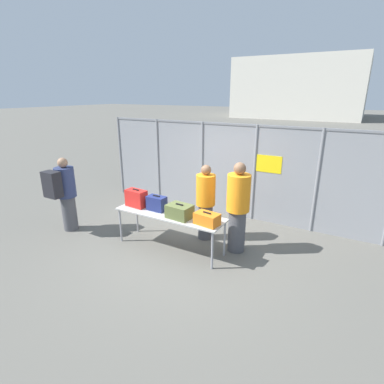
{
  "coord_description": "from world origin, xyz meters",
  "views": [
    {
      "loc": [
        2.84,
        -4.6,
        3.0
      ],
      "look_at": [
        -0.07,
        0.49,
        1.05
      ],
      "focal_mm": 28.0,
      "sensor_mm": 36.0,
      "label": 1
    }
  ],
  "objects_px": {
    "suitcase_red": "(136,198)",
    "suitcase_olive": "(180,211)",
    "suitcase_orange": "(207,219)",
    "utility_trailer": "(341,189)",
    "security_worker_near": "(206,201)",
    "security_worker_far": "(238,207)",
    "suitcase_navy": "(157,203)",
    "inspection_table": "(170,216)",
    "traveler_hooded": "(64,192)"
  },
  "relations": [
    {
      "from": "utility_trailer",
      "to": "suitcase_olive",
      "type": "bearing_deg",
      "value": -118.42
    },
    {
      "from": "inspection_table",
      "to": "suitcase_red",
      "type": "height_order",
      "value": "suitcase_red"
    },
    {
      "from": "suitcase_olive",
      "to": "suitcase_orange",
      "type": "height_order",
      "value": "suitcase_olive"
    },
    {
      "from": "suitcase_red",
      "to": "traveler_hooded",
      "type": "distance_m",
      "value": 1.73
    },
    {
      "from": "suitcase_olive",
      "to": "suitcase_navy",
      "type": "bearing_deg",
      "value": 170.88
    },
    {
      "from": "suitcase_red",
      "to": "suitcase_olive",
      "type": "distance_m",
      "value": 1.09
    },
    {
      "from": "inspection_table",
      "to": "suitcase_navy",
      "type": "bearing_deg",
      "value": 177.01
    },
    {
      "from": "inspection_table",
      "to": "traveler_hooded",
      "type": "relative_size",
      "value": 1.34
    },
    {
      "from": "suitcase_red",
      "to": "suitcase_orange",
      "type": "bearing_deg",
      "value": -2.65
    },
    {
      "from": "security_worker_near",
      "to": "suitcase_orange",
      "type": "bearing_deg",
      "value": 100.6
    },
    {
      "from": "suitcase_navy",
      "to": "suitcase_olive",
      "type": "bearing_deg",
      "value": -9.12
    },
    {
      "from": "suitcase_red",
      "to": "suitcase_orange",
      "type": "height_order",
      "value": "suitcase_red"
    },
    {
      "from": "inspection_table",
      "to": "security_worker_far",
      "type": "height_order",
      "value": "security_worker_far"
    },
    {
      "from": "suitcase_red",
      "to": "utility_trailer",
      "type": "xyz_separation_m",
      "value": [
        3.56,
        4.5,
        -0.5
      ]
    },
    {
      "from": "suitcase_red",
      "to": "traveler_hooded",
      "type": "relative_size",
      "value": 0.27
    },
    {
      "from": "suitcase_orange",
      "to": "utility_trailer",
      "type": "height_order",
      "value": "suitcase_orange"
    },
    {
      "from": "suitcase_navy",
      "to": "utility_trailer",
      "type": "bearing_deg",
      "value": 55.51
    },
    {
      "from": "utility_trailer",
      "to": "suitcase_orange",
      "type": "bearing_deg",
      "value": -112.37
    },
    {
      "from": "suitcase_orange",
      "to": "suitcase_navy",
      "type": "bearing_deg",
      "value": 174.7
    },
    {
      "from": "security_worker_near",
      "to": "security_worker_far",
      "type": "height_order",
      "value": "security_worker_far"
    },
    {
      "from": "suitcase_red",
      "to": "security_worker_near",
      "type": "xyz_separation_m",
      "value": [
        1.22,
        0.76,
        -0.09
      ]
    },
    {
      "from": "suitcase_orange",
      "to": "security_worker_near",
      "type": "height_order",
      "value": "security_worker_near"
    },
    {
      "from": "suitcase_navy",
      "to": "security_worker_near",
      "type": "bearing_deg",
      "value": 45.3
    },
    {
      "from": "suitcase_olive",
      "to": "utility_trailer",
      "type": "xyz_separation_m",
      "value": [
        2.47,
        4.56,
        -0.45
      ]
    },
    {
      "from": "suitcase_olive",
      "to": "traveler_hooded",
      "type": "bearing_deg",
      "value": -172.19
    },
    {
      "from": "suitcase_navy",
      "to": "inspection_table",
      "type": "bearing_deg",
      "value": -2.99
    },
    {
      "from": "inspection_table",
      "to": "suitcase_olive",
      "type": "distance_m",
      "value": 0.34
    },
    {
      "from": "security_worker_near",
      "to": "security_worker_far",
      "type": "distance_m",
      "value": 0.8
    },
    {
      "from": "security_worker_near",
      "to": "suitcase_olive",
      "type": "bearing_deg",
      "value": 63.36
    },
    {
      "from": "suitcase_navy",
      "to": "utility_trailer",
      "type": "xyz_separation_m",
      "value": [
        3.07,
        4.47,
        -0.47
      ]
    },
    {
      "from": "suitcase_red",
      "to": "traveler_hooded",
      "type": "xyz_separation_m",
      "value": [
        -1.67,
        -0.44,
        -0.01
      ]
    },
    {
      "from": "suitcase_orange",
      "to": "traveler_hooded",
      "type": "relative_size",
      "value": 0.28
    },
    {
      "from": "suitcase_olive",
      "to": "security_worker_far",
      "type": "distance_m",
      "value": 1.12
    },
    {
      "from": "suitcase_navy",
      "to": "utility_trailer",
      "type": "distance_m",
      "value": 5.44
    },
    {
      "from": "suitcase_olive",
      "to": "security_worker_far",
      "type": "relative_size",
      "value": 0.27
    },
    {
      "from": "suitcase_orange",
      "to": "utility_trailer",
      "type": "distance_m",
      "value": 4.97
    },
    {
      "from": "suitcase_navy",
      "to": "security_worker_near",
      "type": "height_order",
      "value": "security_worker_near"
    },
    {
      "from": "suitcase_red",
      "to": "suitcase_navy",
      "type": "relative_size",
      "value": 1.17
    },
    {
      "from": "suitcase_red",
      "to": "utility_trailer",
      "type": "relative_size",
      "value": 0.14
    },
    {
      "from": "suitcase_olive",
      "to": "traveler_hooded",
      "type": "distance_m",
      "value": 2.79
    },
    {
      "from": "suitcase_red",
      "to": "suitcase_navy",
      "type": "bearing_deg",
      "value": 3.79
    },
    {
      "from": "security_worker_far",
      "to": "suitcase_red",
      "type": "bearing_deg",
      "value": 0.48
    },
    {
      "from": "suitcase_red",
      "to": "security_worker_near",
      "type": "height_order",
      "value": "security_worker_near"
    },
    {
      "from": "suitcase_red",
      "to": "suitcase_olive",
      "type": "relative_size",
      "value": 0.95
    },
    {
      "from": "traveler_hooded",
      "to": "security_worker_near",
      "type": "xyz_separation_m",
      "value": [
        2.89,
        1.21,
        -0.08
      ]
    },
    {
      "from": "suitcase_olive",
      "to": "security_worker_far",
      "type": "height_order",
      "value": "security_worker_far"
    },
    {
      "from": "inspection_table",
      "to": "utility_trailer",
      "type": "relative_size",
      "value": 0.69
    },
    {
      "from": "security_worker_near",
      "to": "security_worker_far",
      "type": "relative_size",
      "value": 0.9
    },
    {
      "from": "suitcase_olive",
      "to": "utility_trailer",
      "type": "relative_size",
      "value": 0.15
    },
    {
      "from": "suitcase_navy",
      "to": "security_worker_far",
      "type": "bearing_deg",
      "value": 20.62
    }
  ]
}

